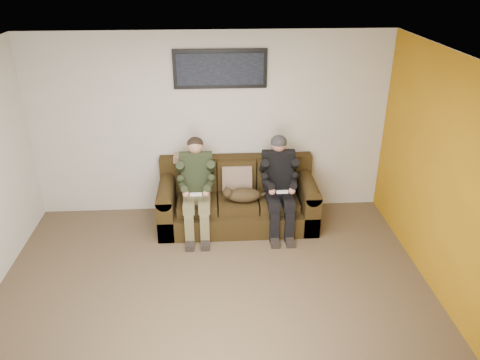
{
  "coord_description": "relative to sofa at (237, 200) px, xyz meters",
  "views": [
    {
      "loc": [
        0.03,
        -4.0,
        3.47
      ],
      "look_at": [
        0.35,
        1.2,
        0.95
      ],
      "focal_mm": 35.0,
      "sensor_mm": 36.0,
      "label": 1
    }
  ],
  "objects": [
    {
      "name": "framed_poster",
      "position": [
        -0.2,
        0.39,
        1.76
      ],
      "size": [
        1.25,
        0.05,
        0.52
      ],
      "color": "black",
      "rests_on": "wall_back"
    },
    {
      "name": "ceiling",
      "position": [
        -0.35,
        -1.83,
        2.26
      ],
      "size": [
        5.0,
        5.0,
        0.0
      ],
      "primitive_type": "plane",
      "rotation": [
        3.14,
        0.0,
        0.0
      ],
      "color": "silver",
      "rests_on": "ground"
    },
    {
      "name": "sofa",
      "position": [
        0.0,
        0.0,
        0.0
      ],
      "size": [
        2.17,
        0.94,
        0.89
      ],
      "color": "#32240F",
      "rests_on": "ground"
    },
    {
      "name": "floor",
      "position": [
        -0.35,
        -1.83,
        -0.34
      ],
      "size": [
        5.0,
        5.0,
        0.0
      ],
      "primitive_type": "plane",
      "color": "brown",
      "rests_on": "ground"
    },
    {
      "name": "cat",
      "position": [
        0.06,
        -0.23,
        0.2
      ],
      "size": [
        0.66,
        0.26,
        0.24
      ],
      "color": "#49371C",
      "rests_on": "sofa"
    },
    {
      "name": "person_left",
      "position": [
        -0.56,
        -0.18,
        0.39
      ],
      "size": [
        0.51,
        0.87,
        1.29
      ],
      "color": "olive",
      "rests_on": "sofa"
    },
    {
      "name": "accent_wall_right",
      "position": [
        2.14,
        -1.83,
        0.96
      ],
      "size": [
        0.0,
        4.5,
        4.5
      ],
      "primitive_type": "plane",
      "rotation": [
        1.57,
        0.0,
        -1.57
      ],
      "color": "#B37B11",
      "rests_on": "ground"
    },
    {
      "name": "wall_right",
      "position": [
        2.15,
        -1.83,
        0.96
      ],
      "size": [
        0.0,
        4.5,
        4.5
      ],
      "primitive_type": "plane",
      "rotation": [
        1.57,
        0.0,
        -1.57
      ],
      "color": "beige",
      "rests_on": "ground"
    },
    {
      "name": "wall_back",
      "position": [
        -0.35,
        0.42,
        0.96
      ],
      "size": [
        5.0,
        0.0,
        5.0
      ],
      "primitive_type": "plane",
      "rotation": [
        1.57,
        0.0,
        0.0
      ],
      "color": "beige",
      "rests_on": "ground"
    },
    {
      "name": "throw_pillow",
      "position": [
        -0.0,
        0.04,
        0.3
      ],
      "size": [
        0.41,
        0.2,
        0.41
      ],
      "primitive_type": "cube",
      "rotation": [
        -0.21,
        0.0,
        0.0
      ],
      "color": "#856857",
      "rests_on": "sofa"
    },
    {
      "name": "person_right",
      "position": [
        0.56,
        -0.18,
        0.39
      ],
      "size": [
        0.51,
        0.86,
        1.3
      ],
      "color": "black",
      "rests_on": "sofa"
    },
    {
      "name": "throw_blanket",
      "position": [
        -0.66,
        0.27,
        0.55
      ],
      "size": [
        0.44,
        0.22,
        0.08
      ],
      "primitive_type": "cube",
      "color": "#C6AB91",
      "rests_on": "sofa"
    }
  ]
}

